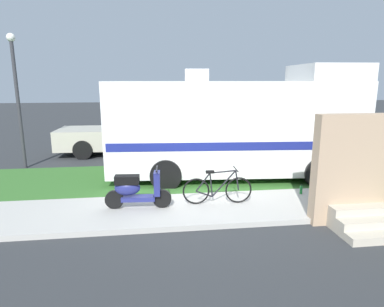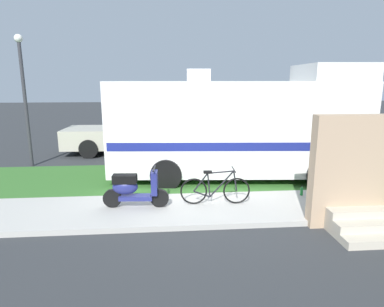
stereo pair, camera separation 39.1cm
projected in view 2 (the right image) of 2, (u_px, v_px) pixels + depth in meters
The scene contains 11 objects.
ground_plane at pixel (179, 195), 9.03m from camera, with size 80.00×80.00×0.00m, color #2D3033.
sidewalk at pixel (182, 210), 7.85m from camera, with size 24.00×2.00×0.12m.
grass_strip at pixel (177, 178), 10.48m from camera, with size 24.00×3.40×0.08m.
motorhome_rv at pixel (238, 126), 10.35m from camera, with size 7.79×3.12×3.55m.
scooter at pixel (133, 189), 7.78m from camera, with size 1.56×0.50×0.97m.
bicycle at pixel (215, 189), 8.00m from camera, with size 1.70×0.52×0.88m.
pickup_truck_near at pixel (145, 130), 14.17m from camera, with size 5.63×2.27×1.85m.
porch_steps at pixel (359, 184), 6.89m from camera, with size 2.00×1.26×2.40m.
bottle_green at pixel (302, 191), 8.65m from camera, with size 0.07×0.07×0.25m.
bottle_spare at pixel (312, 198), 8.17m from camera, with size 0.07×0.07×0.27m.
street_lamp_post at pixel (24, 89), 11.49m from camera, with size 0.28×0.28×4.60m.
Camera 2 is at (-0.38, -8.56, 3.08)m, focal length 30.84 mm.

